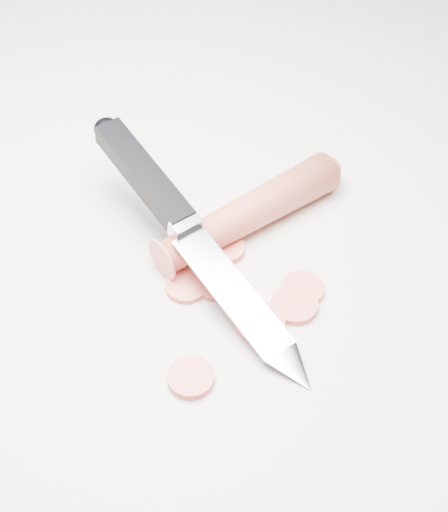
{
  "coord_description": "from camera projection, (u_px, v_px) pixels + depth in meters",
  "views": [
    {
      "loc": [
        -0.0,
        -0.41,
        0.44
      ],
      "look_at": [
        -0.01,
        -0.02,
        0.02
      ],
      "focal_mm": 50.0,
      "sensor_mm": 36.0,
      "label": 1
    }
  ],
  "objects": [
    {
      "name": "carrot_slice_4",
      "position": [
        260.0,
        323.0,
        0.54
      ],
      "size": [
        0.04,
        0.04,
        0.01
      ],
      "primitive_type": "cylinder",
      "color": "#EA6455",
      "rests_on": "ground"
    },
    {
      "name": "carrot_slice_2",
      "position": [
        294.0,
        305.0,
        0.56
      ],
      "size": [
        0.04,
        0.04,
        0.01
      ],
      "primitive_type": "cylinder",
      "color": "#EA6455",
      "rests_on": "ground"
    },
    {
      "name": "carrot_slice_6",
      "position": [
        191.0,
        378.0,
        0.51
      ],
      "size": [
        0.03,
        0.03,
        0.01
      ],
      "primitive_type": "cylinder",
      "color": "#EA6455",
      "rests_on": "ground"
    },
    {
      "name": "ground",
      "position": [
        237.0,
        250.0,
        0.6
      ],
      "size": [
        2.4,
        2.4,
        0.0
      ],
      "primitive_type": "plane",
      "color": "white",
      "rests_on": "ground"
    },
    {
      "name": "carrot_slice_1",
      "position": [
        186.0,
        286.0,
        0.57
      ],
      "size": [
        0.03,
        0.03,
        0.01
      ],
      "primitive_type": "cylinder",
      "color": "#EA6455",
      "rests_on": "ground"
    },
    {
      "name": "carrot_slice_3",
      "position": [
        302.0,
        289.0,
        0.57
      ],
      "size": [
        0.04,
        0.04,
        0.01
      ],
      "primitive_type": "cylinder",
      "color": "#EA6455",
      "rests_on": "ground"
    },
    {
      "name": "kitchen_knife",
      "position": [
        197.0,
        238.0,
        0.56
      ],
      "size": [
        0.2,
        0.24,
        0.07
      ],
      "primitive_type": null,
      "color": "#B5B7BC",
      "rests_on": "ground"
    },
    {
      "name": "carrot_slice_0",
      "position": [
        214.0,
        284.0,
        0.57
      ],
      "size": [
        0.03,
        0.03,
        0.01
      ],
      "primitive_type": "cylinder",
      "color": "#EA6455",
      "rests_on": "ground"
    },
    {
      "name": "carrot_slice_5",
      "position": [
        225.0,
        249.0,
        0.6
      ],
      "size": [
        0.03,
        0.03,
        0.01
      ],
      "primitive_type": "cylinder",
      "color": "#EA6455",
      "rests_on": "ground"
    },
    {
      "name": "carrot",
      "position": [
        249.0,
        213.0,
        0.6
      ],
      "size": [
        0.16,
        0.14,
        0.03
      ],
      "primitive_type": "cylinder",
      "rotation": [
        1.57,
        0.0,
        -0.9
      ],
      "color": "#BE4834",
      "rests_on": "ground"
    }
  ]
}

